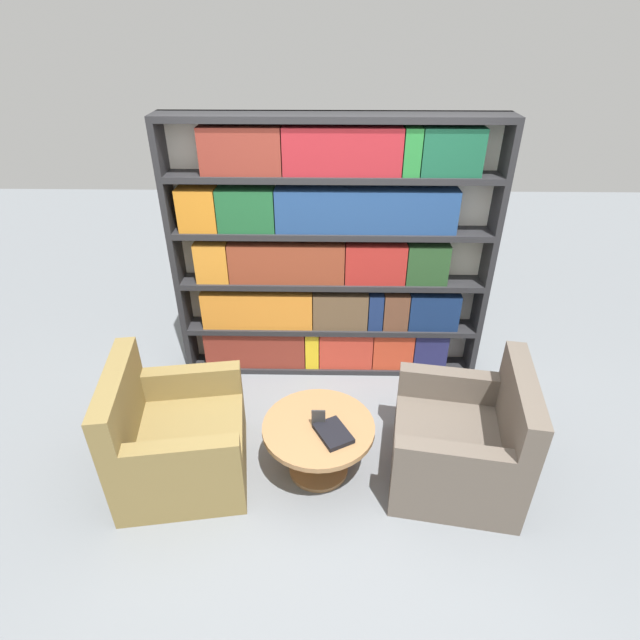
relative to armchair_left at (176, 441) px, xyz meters
The scene contains 7 objects.
ground_plane 1.15m from the armchair_left, ahead, with size 14.00×14.00×0.00m, color slate.
bookshelf 1.90m from the armchair_left, 51.01° to the left, with size 2.68×0.30×2.29m.
armchair_left is the anchor object (origin of this frame).
armchair_right 2.04m from the armchair_left, ahead, with size 0.99×1.03×0.92m.
coffee_table 1.02m from the armchair_left, ahead, with size 0.79×0.79×0.44m.
table_sign 1.04m from the armchair_left, ahead, with size 0.10×0.06×0.14m.
stray_book 1.13m from the armchair_left, ahead, with size 0.29×0.32×0.03m.
Camera 1 is at (-0.03, -2.49, 2.90)m, focal length 28.00 mm.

